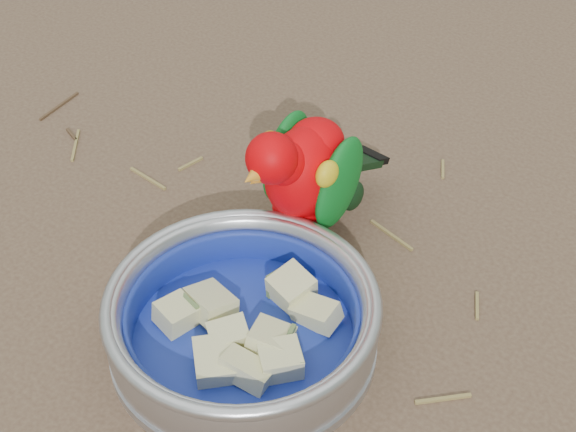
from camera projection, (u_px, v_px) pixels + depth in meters
The scene contains 6 objects.
ground at pixel (97, 360), 0.77m from camera, with size 60.00×60.00×0.00m, color brown.
food_bowl at pixel (243, 341), 0.78m from camera, with size 0.24×0.24×0.02m, color #B2B2BA.
bowl_wall at pixel (242, 318), 0.76m from camera, with size 0.24×0.24×0.04m, color #B2B2BA, non-canonical shape.
fruit_wedges at pixel (243, 323), 0.76m from camera, with size 0.14×0.14×0.03m, color beige, non-canonical shape.
lory_parrot at pixel (304, 183), 0.84m from camera, with size 0.09×0.18×0.15m, color #D10005, non-canonical shape.
ground_debris at pixel (180, 331), 0.79m from camera, with size 0.90×0.80×0.01m, color olive, non-canonical shape.
Camera 1 is at (0.44, -0.29, 0.60)m, focal length 55.00 mm.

